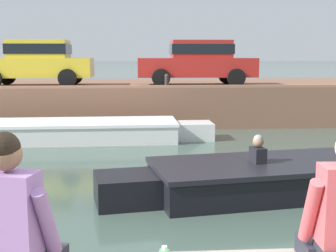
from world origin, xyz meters
TOP-DOWN VIEW (x-y plane):
  - ground_plane at (0.00, 5.84)m, footprint 400.00×400.00m
  - far_quay_wall at (0.00, 14.68)m, footprint 60.00×6.00m
  - far_wall_coping at (0.00, 11.80)m, footprint 60.00×0.24m
  - boat_moored_central_white at (-1.98, 9.90)m, footprint 6.51×1.97m
  - motorboat_passing at (1.91, 4.61)m, footprint 6.23×2.60m
  - car_left_inner_yellow at (-4.00, 13.01)m, footprint 3.83×1.93m
  - car_centre_red at (1.48, 13.01)m, footprint 4.03×1.98m
  - mooring_bollard_mid at (0.33, 11.93)m, footprint 0.15×0.15m
  - person_seated_left at (-1.41, -0.40)m, footprint 0.58×0.60m

SIDE VIEW (x-z plane):
  - ground_plane at x=0.00m, z-range 0.00..0.00m
  - boat_moored_central_white at x=-1.98m, z-range 0.00..0.56m
  - motorboat_passing at x=1.91m, z-range -0.24..0.81m
  - far_quay_wall at x=0.00m, z-range 0.00..1.35m
  - person_seated_left at x=-1.41m, z-range 0.86..1.83m
  - far_wall_coping at x=0.00m, z-range 1.35..1.43m
  - mooring_bollard_mid at x=0.33m, z-range 1.37..1.81m
  - car_left_inner_yellow at x=-4.00m, z-range 1.43..2.97m
  - car_centre_red at x=1.48m, z-range 1.43..2.97m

